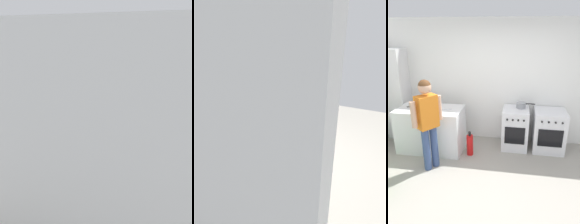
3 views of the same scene
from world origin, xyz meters
The scene contains 12 objects.
ground_plane centered at (0.00, 0.00, 0.00)m, with size 8.00×8.00×0.00m, color gray.
back_wall centered at (0.00, 1.95, 1.30)m, with size 6.00×0.10×2.60m, color white.
counter_unit centered at (-1.35, 1.20, 0.45)m, with size 1.30×0.70×0.90m, color silver.
oven_left centered at (0.35, 1.58, 0.43)m, with size 0.53×0.62×0.85m.
oven_right centered at (1.03, 1.58, 0.43)m, with size 0.62×0.62×0.85m.
pot centered at (0.45, 1.68, 0.91)m, with size 0.38×0.20×0.11m.
knife_bread centered at (-1.68, 1.25, 0.90)m, with size 0.34×0.13×0.01m.
knife_chef centered at (-1.06, 1.17, 0.90)m, with size 0.31×0.11×0.01m.
knife_carving centered at (-1.28, 1.07, 0.90)m, with size 0.31×0.16×0.01m.
person centered at (-1.11, 0.56, 0.97)m, with size 0.37×0.48×1.63m.
fire_extinguisher centered at (-0.52, 1.10, 0.22)m, with size 0.13×0.13×0.50m.
recycling_crate_upper centered at (-1.95, -0.21, 0.42)m, with size 0.52×0.36×0.28m, color #1E842D.
Camera 2 is at (-2.98, -1.27, 2.16)m, focal length 28.00 mm.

